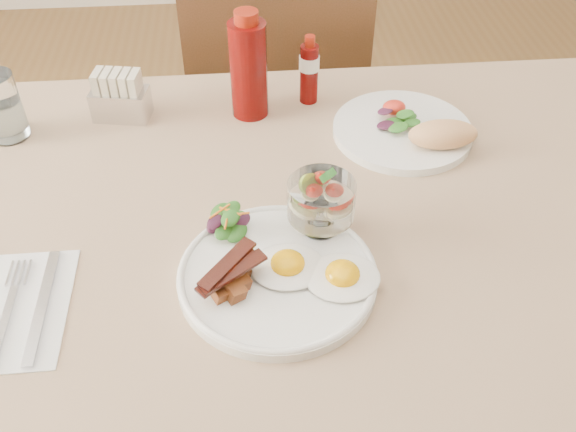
% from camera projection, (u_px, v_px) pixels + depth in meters
% --- Properties ---
extents(table, '(1.33, 0.88, 0.75)m').
position_uv_depth(table, '(303.00, 251.00, 1.07)').
color(table, '#542F1A').
rests_on(table, ground).
extents(chair_far, '(0.42, 0.42, 0.93)m').
position_uv_depth(chair_far, '(276.00, 106.00, 1.65)').
color(chair_far, '#542F1A').
rests_on(chair_far, ground).
extents(main_plate, '(0.28, 0.28, 0.02)m').
position_uv_depth(main_plate, '(277.00, 276.00, 0.90)').
color(main_plate, white).
rests_on(main_plate, table).
extents(fried_eggs, '(0.20, 0.15, 0.03)m').
position_uv_depth(fried_eggs, '(315.00, 270.00, 0.88)').
color(fried_eggs, white).
rests_on(fried_eggs, main_plate).
extents(bacon_potato_pile, '(0.10, 0.09, 0.04)m').
position_uv_depth(bacon_potato_pile, '(231.00, 278.00, 0.86)').
color(bacon_potato_pile, brown).
rests_on(bacon_potato_pile, main_plate).
extents(side_salad, '(0.08, 0.07, 0.04)m').
position_uv_depth(side_salad, '(229.00, 223.00, 0.94)').
color(side_salad, '#1E5316').
rests_on(side_salad, main_plate).
extents(fruit_cup, '(0.10, 0.10, 0.10)m').
position_uv_depth(fruit_cup, '(321.00, 200.00, 0.92)').
color(fruit_cup, white).
rests_on(fruit_cup, main_plate).
extents(second_plate, '(0.25, 0.25, 0.06)m').
position_uv_depth(second_plate, '(412.00, 130.00, 1.15)').
color(second_plate, white).
rests_on(second_plate, table).
extents(ketchup_bottle, '(0.07, 0.07, 0.20)m').
position_uv_depth(ketchup_bottle, '(249.00, 68.00, 1.15)').
color(ketchup_bottle, '#560604').
rests_on(ketchup_bottle, table).
extents(hot_sauce_bottle, '(0.05, 0.05, 0.14)m').
position_uv_depth(hot_sauce_bottle, '(309.00, 70.00, 1.21)').
color(hot_sauce_bottle, '#560604').
rests_on(hot_sauce_bottle, table).
extents(sugar_caddy, '(0.11, 0.07, 0.09)m').
position_uv_depth(sugar_caddy, '(120.00, 98.00, 1.18)').
color(sugar_caddy, silver).
rests_on(sugar_caddy, table).
extents(water_glass, '(0.07, 0.07, 0.12)m').
position_uv_depth(water_glass, '(2.00, 110.00, 1.13)').
color(water_glass, white).
rests_on(water_glass, table).
extents(napkin_cutlery, '(0.12, 0.21, 0.01)m').
position_uv_depth(napkin_cutlery, '(26.00, 308.00, 0.86)').
color(napkin_cutlery, white).
rests_on(napkin_cutlery, table).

